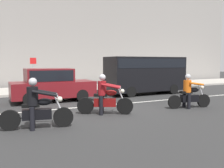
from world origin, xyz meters
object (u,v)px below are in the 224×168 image
object	(u,v)px
motorcycle_with_rider_orange_stripe	(189,94)
parked_sedan_maroon	(52,85)
street_sign_post	(33,70)
parked_van_black	(145,73)
motorcycle_with_rider_crimson	(105,98)
motorcycle_with_rider_black_leather	(37,108)

from	to	relation	value
motorcycle_with_rider_orange_stripe	parked_sedan_maroon	distance (m)	6.88
parked_sedan_maroon	street_sign_post	bearing A→B (deg)	90.76
motorcycle_with_rider_orange_stripe	parked_van_black	world-z (taller)	parked_van_black
motorcycle_with_rider_orange_stripe	street_sign_post	xyz separation A→B (m)	(-5.18, 10.11, 0.88)
parked_van_black	motorcycle_with_rider_orange_stripe	bearing A→B (deg)	-101.15
motorcycle_with_rider_crimson	parked_sedan_maroon	bearing A→B (deg)	105.95
motorcycle_with_rider_black_leather	street_sign_post	bearing A→B (deg)	81.84
street_sign_post	parked_van_black	bearing A→B (deg)	-40.15
parked_sedan_maroon	parked_van_black	size ratio (longest dim) A/B	0.83
parked_sedan_maroon	motorcycle_with_rider_orange_stripe	bearing A→B (deg)	-42.03
parked_sedan_maroon	parked_van_black	distance (m)	6.10
motorcycle_with_rider_black_leather	motorcycle_with_rider_orange_stripe	distance (m)	6.72
motorcycle_with_rider_crimson	motorcycle_with_rider_orange_stripe	bearing A→B (deg)	-7.24
motorcycle_with_rider_crimson	parked_sedan_maroon	xyz separation A→B (m)	(-1.17, 4.10, 0.23)
motorcycle_with_rider_crimson	parked_van_black	distance (m)	6.64
motorcycle_with_rider_crimson	motorcycle_with_rider_orange_stripe	distance (m)	3.96
motorcycle_with_rider_black_leather	parked_sedan_maroon	world-z (taller)	parked_sedan_maroon
street_sign_post	motorcycle_with_rider_crimson	bearing A→B (deg)	-82.61
parked_van_black	street_sign_post	distance (m)	8.04
motorcycle_with_rider_crimson	street_sign_post	world-z (taller)	street_sign_post
parked_sedan_maroon	street_sign_post	distance (m)	5.54
motorcycle_with_rider_crimson	parked_van_black	xyz separation A→B (m)	(4.90, 4.42, 0.73)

